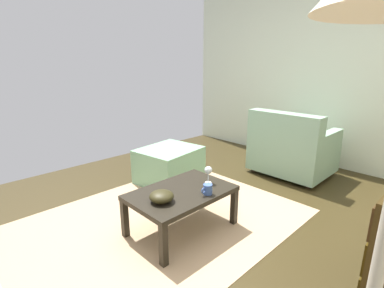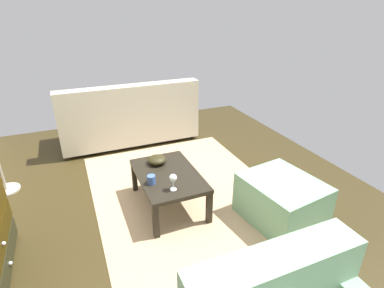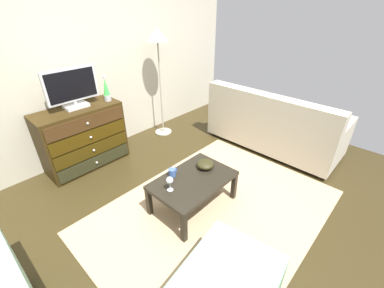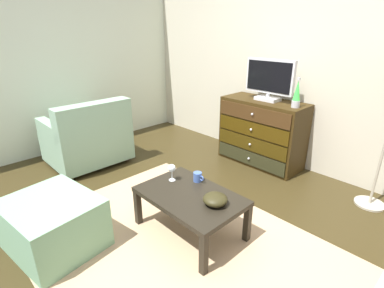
{
  "view_description": "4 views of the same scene",
  "coord_description": "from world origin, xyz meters",
  "px_view_note": "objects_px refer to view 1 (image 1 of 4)",
  "views": [
    {
      "loc": [
        1.59,
        1.69,
        1.42
      ],
      "look_at": [
        -0.1,
        -0.05,
        0.73
      ],
      "focal_mm": 26.72,
      "sensor_mm": 36.0,
      "label": 1
    },
    {
      "loc": [
        -2.36,
        0.82,
        1.89
      ],
      "look_at": [
        -0.15,
        -0.12,
        0.78
      ],
      "focal_mm": 28.4,
      "sensor_mm": 36.0,
      "label": 2
    },
    {
      "loc": [
        -1.42,
        -1.37,
        2.01
      ],
      "look_at": [
        0.1,
        0.04,
        0.8
      ],
      "focal_mm": 23.27,
      "sensor_mm": 36.0,
      "label": 3
    },
    {
      "loc": [
        1.62,
        -1.4,
        1.65
      ],
      "look_at": [
        -0.01,
        0.16,
        0.75
      ],
      "focal_mm": 27.22,
      "sensor_mm": 36.0,
      "label": 4
    }
  ],
  "objects_px": {
    "wine_glass": "(208,171)",
    "mug": "(207,189)",
    "bowl_decorative": "(162,196)",
    "coffee_table": "(181,196)",
    "armchair": "(291,149)",
    "ottoman": "(169,165)"
  },
  "relations": [
    {
      "from": "armchair",
      "to": "ottoman",
      "type": "xyz_separation_m",
      "value": [
        1.28,
        -0.92,
        -0.13
      ]
    },
    {
      "from": "wine_glass",
      "to": "armchair",
      "type": "relative_size",
      "value": 0.17
    },
    {
      "from": "mug",
      "to": "armchair",
      "type": "height_order",
      "value": "armchair"
    },
    {
      "from": "wine_glass",
      "to": "mug",
      "type": "bearing_deg",
      "value": 41.19
    },
    {
      "from": "coffee_table",
      "to": "bowl_decorative",
      "type": "bearing_deg",
      "value": 8.98
    },
    {
      "from": "wine_glass",
      "to": "armchair",
      "type": "bearing_deg",
      "value": -179.01
    },
    {
      "from": "mug",
      "to": "bowl_decorative",
      "type": "distance_m",
      "value": 0.39
    },
    {
      "from": "coffee_table",
      "to": "ottoman",
      "type": "distance_m",
      "value": 1.1
    },
    {
      "from": "armchair",
      "to": "ottoman",
      "type": "bearing_deg",
      "value": -35.81
    },
    {
      "from": "coffee_table",
      "to": "ottoman",
      "type": "xyz_separation_m",
      "value": [
        -0.62,
        -0.91,
        -0.12
      ]
    },
    {
      "from": "mug",
      "to": "ottoman",
      "type": "height_order",
      "value": "mug"
    },
    {
      "from": "wine_glass",
      "to": "bowl_decorative",
      "type": "relative_size",
      "value": 0.81
    },
    {
      "from": "mug",
      "to": "bowl_decorative",
      "type": "bearing_deg",
      "value": -24.61
    },
    {
      "from": "wine_glass",
      "to": "coffee_table",
      "type": "bearing_deg",
      "value": -9.24
    },
    {
      "from": "mug",
      "to": "bowl_decorative",
      "type": "height_order",
      "value": "bowl_decorative"
    },
    {
      "from": "coffee_table",
      "to": "bowl_decorative",
      "type": "xyz_separation_m",
      "value": [
        0.24,
        0.04,
        0.09
      ]
    },
    {
      "from": "ottoman",
      "to": "armchair",
      "type": "bearing_deg",
      "value": 144.19
    },
    {
      "from": "mug",
      "to": "bowl_decorative",
      "type": "xyz_separation_m",
      "value": [
        0.35,
        -0.16,
        0.0
      ]
    },
    {
      "from": "wine_glass",
      "to": "bowl_decorative",
      "type": "height_order",
      "value": "wine_glass"
    },
    {
      "from": "coffee_table",
      "to": "wine_glass",
      "type": "height_order",
      "value": "wine_glass"
    },
    {
      "from": "mug",
      "to": "armchair",
      "type": "xyz_separation_m",
      "value": [
        -1.79,
        -0.18,
        -0.07
      ]
    },
    {
      "from": "mug",
      "to": "armchair",
      "type": "bearing_deg",
      "value": -174.23
    }
  ]
}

